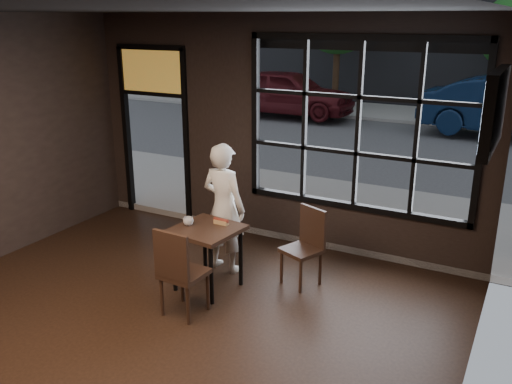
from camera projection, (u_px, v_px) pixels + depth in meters
The scene contains 15 objects.
floor at pixel (110, 365), 5.14m from camera, with size 6.00×7.00×0.02m, color black.
ceiling at pixel (75, 7), 4.14m from camera, with size 6.00×7.00×0.02m, color black.
wall_right at pixel (462, 282), 3.29m from camera, with size 0.04×7.00×3.20m, color black.
window_frame at pixel (358, 126), 6.98m from camera, with size 3.06×0.12×2.28m, color black.
stained_transom at pixel (152, 71), 8.29m from camera, with size 1.20×0.06×0.70m, color orange.
street_asphalt at pixel (468, 88), 25.27m from camera, with size 60.00×41.00×0.04m, color #545456.
cafe_table at pixel (208, 258), 6.47m from camera, with size 0.72×0.72×0.79m, color black.
chair_near at pixel (184, 270), 5.88m from camera, with size 0.44×0.44×1.03m, color black.
chair_window at pixel (301, 248), 6.54m from camera, with size 0.41×0.41×0.95m, color black.
man at pixel (224, 208), 6.84m from camera, with size 0.61×0.40×1.68m, color white.
hotdog at pixel (221, 222), 6.45m from camera, with size 0.20×0.08×0.06m, color tan, non-canonical shape.
cup at pixel (188, 221), 6.41m from camera, with size 0.12×0.12×0.10m, color silver.
tv at pixel (495, 110), 4.46m from camera, with size 0.13×1.13×0.66m, color black.
maroon_car at pixel (288, 92), 17.37m from camera, with size 1.72×4.29×1.46m, color #4F1217.
tree_left at pixel (339, 14), 18.28m from camera, with size 2.69×2.69×4.58m.
Camera 1 is at (3.29, -3.21, 3.14)m, focal length 38.00 mm.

